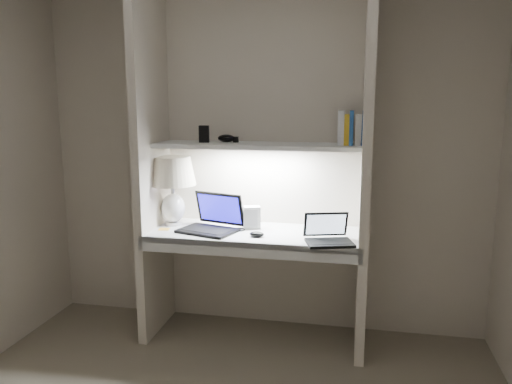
% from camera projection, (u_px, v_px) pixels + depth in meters
% --- Properties ---
extents(back_wall, '(3.20, 0.01, 2.50)m').
position_uv_depth(back_wall, '(262.00, 157.00, 3.59)').
color(back_wall, beige).
rests_on(back_wall, floor).
extents(alcove_panel_left, '(0.06, 0.55, 2.50)m').
position_uv_depth(alcove_panel_left, '(152.00, 159.00, 3.47)').
color(alcove_panel_left, beige).
rests_on(alcove_panel_left, floor).
extents(alcove_panel_right, '(0.06, 0.55, 2.50)m').
position_uv_depth(alcove_panel_right, '(366.00, 165.00, 3.18)').
color(alcove_panel_right, beige).
rests_on(alcove_panel_right, floor).
extents(desk, '(1.40, 0.55, 0.04)m').
position_uv_depth(desk, '(254.00, 234.00, 3.42)').
color(desk, white).
rests_on(desk, alcove_panel_left).
extents(desk_apron, '(1.46, 0.03, 0.10)m').
position_uv_depth(desk_apron, '(246.00, 249.00, 3.17)').
color(desk_apron, silver).
rests_on(desk_apron, desk).
extents(shelf, '(1.40, 0.36, 0.03)m').
position_uv_depth(shelf, '(257.00, 146.00, 3.40)').
color(shelf, silver).
rests_on(shelf, back_wall).
extents(strip_light, '(0.60, 0.04, 0.02)m').
position_uv_depth(strip_light, '(257.00, 149.00, 3.40)').
color(strip_light, white).
rests_on(strip_light, shelf).
extents(table_lamp, '(0.34, 0.34, 0.49)m').
position_uv_depth(table_lamp, '(172.00, 179.00, 3.54)').
color(table_lamp, white).
rests_on(table_lamp, desk).
extents(laptop_main, '(0.45, 0.42, 0.25)m').
position_uv_depth(laptop_main, '(212.00, 222.00, 3.44)').
color(laptop_main, black).
rests_on(laptop_main, desk).
extents(laptop_netbook, '(0.34, 0.32, 0.18)m').
position_uv_depth(laptop_netbook, '(328.00, 236.00, 3.14)').
color(laptop_netbook, black).
rests_on(laptop_netbook, desk).
extents(speaker, '(0.13, 0.11, 0.16)m').
position_uv_depth(speaker, '(252.00, 218.00, 3.47)').
color(speaker, silver).
rests_on(speaker, desk).
extents(mouse, '(0.10, 0.06, 0.04)m').
position_uv_depth(mouse, '(257.00, 234.00, 3.28)').
color(mouse, black).
rests_on(mouse, desk).
extents(cable_coil, '(0.11, 0.11, 0.01)m').
position_uv_depth(cable_coil, '(239.00, 230.00, 3.44)').
color(cable_coil, black).
rests_on(cable_coil, desk).
extents(sticky_note, '(0.09, 0.09, 0.00)m').
position_uv_depth(sticky_note, '(164.00, 229.00, 3.47)').
color(sticky_note, yellow).
rests_on(sticky_note, desk).
extents(book_row, '(0.21, 0.15, 0.23)m').
position_uv_depth(book_row, '(354.00, 129.00, 3.26)').
color(book_row, silver).
rests_on(book_row, shelf).
extents(shelf_box, '(0.08, 0.06, 0.12)m').
position_uv_depth(shelf_box, '(204.00, 134.00, 3.47)').
color(shelf_box, black).
rests_on(shelf_box, shelf).
extents(shelf_gadget, '(0.14, 0.11, 0.05)m').
position_uv_depth(shelf_gadget, '(226.00, 138.00, 3.48)').
color(shelf_gadget, black).
rests_on(shelf_gadget, shelf).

